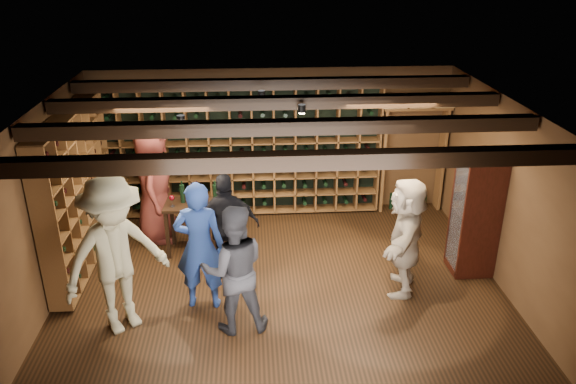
{
  "coord_description": "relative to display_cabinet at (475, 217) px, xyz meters",
  "views": [
    {
      "loc": [
        -0.36,
        -6.61,
        4.29
      ],
      "look_at": [
        0.11,
        0.2,
        1.31
      ],
      "focal_mm": 35.0,
      "sensor_mm": 36.0,
      "label": 1
    }
  ],
  "objects": [
    {
      "name": "room_shell",
      "position": [
        -2.71,
        -0.15,
        1.56
      ],
      "size": [
        6.0,
        6.0,
        6.0
      ],
      "color": "#54361D",
      "rests_on": "ground"
    },
    {
      "name": "man_grey_suit",
      "position": [
        -3.32,
        -1.11,
        -0.04
      ],
      "size": [
        0.85,
        0.7,
        1.63
      ],
      "primitive_type": "imported",
      "rotation": [
        0.0,
        0.0,
        3.24
      ],
      "color": "black",
      "rests_on": "ground"
    },
    {
      "name": "wine_rack_left",
      "position": [
        -5.54,
        0.62,
        0.29
      ],
      "size": [
        0.3,
        2.65,
        2.2
      ],
      "color": "brown",
      "rests_on": "ground"
    },
    {
      "name": "guest_khaki",
      "position": [
        -4.69,
        -0.99,
        0.14
      ],
      "size": [
        1.47,
        1.35,
        1.99
      ],
      "primitive_type": "imported",
      "rotation": [
        0.0,
        0.0,
        0.63
      ],
      "color": "gray",
      "rests_on": "ground"
    },
    {
      "name": "display_cabinet",
      "position": [
        0.0,
        0.0,
        0.0
      ],
      "size": [
        0.55,
        0.5,
        1.75
      ],
      "color": "black",
      "rests_on": "ground"
    },
    {
      "name": "ground",
      "position": [
        -2.71,
        -0.2,
        -0.86
      ],
      "size": [
        6.0,
        6.0,
        0.0
      ],
      "primitive_type": "plane",
      "color": "black",
      "rests_on": "ground"
    },
    {
      "name": "wine_rack_back",
      "position": [
        -3.24,
        2.13,
        0.29
      ],
      "size": [
        4.65,
        0.3,
        2.2
      ],
      "color": "brown",
      "rests_on": "ground"
    },
    {
      "name": "guest_woman_black",
      "position": [
        -3.44,
        0.09,
        -0.08
      ],
      "size": [
        0.94,
        0.48,
        1.54
      ],
      "primitive_type": "imported",
      "rotation": [
        0.0,
        0.0,
        3.26
      ],
      "color": "black",
      "rests_on": "ground"
    },
    {
      "name": "guest_red_floral",
      "position": [
        -4.6,
        1.29,
        0.11
      ],
      "size": [
        0.62,
        0.95,
        1.94
      ],
      "primitive_type": "imported",
      "rotation": [
        0.0,
        0.0,
        1.58
      ],
      "color": "maroon",
      "rests_on": "ground"
    },
    {
      "name": "guest_beige",
      "position": [
        -1.08,
        -0.41,
        -0.04
      ],
      "size": [
        0.93,
        1.58,
        1.63
      ],
      "primitive_type": "imported",
      "rotation": [
        0.0,
        0.0,
        4.39
      ],
      "color": "tan",
      "rests_on": "ground"
    },
    {
      "name": "man_blue_shirt",
      "position": [
        -3.76,
        -0.59,
        0.01
      ],
      "size": [
        0.66,
        0.46,
        1.72
      ],
      "primitive_type": "imported",
      "rotation": [
        0.0,
        0.0,
        3.07
      ],
      "color": "navy",
      "rests_on": "ground"
    },
    {
      "name": "crate_shelf",
      "position": [
        -0.31,
        2.12,
        0.71
      ],
      "size": [
        1.2,
        0.32,
        2.07
      ],
      "color": "brown",
      "rests_on": "ground"
    },
    {
      "name": "tasting_table",
      "position": [
        -3.86,
        0.83,
        -0.14
      ],
      "size": [
        1.09,
        0.58,
        1.08
      ],
      "rotation": [
        0.0,
        0.0,
        -0.05
      ],
      "color": "black",
      "rests_on": "ground"
    }
  ]
}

